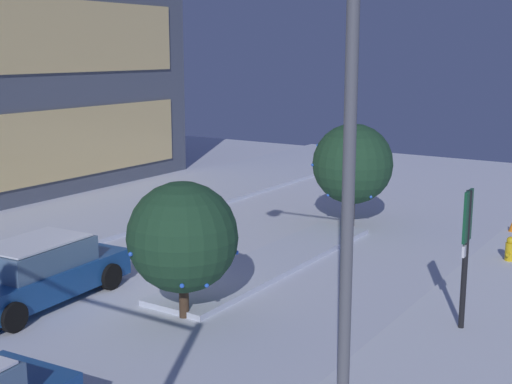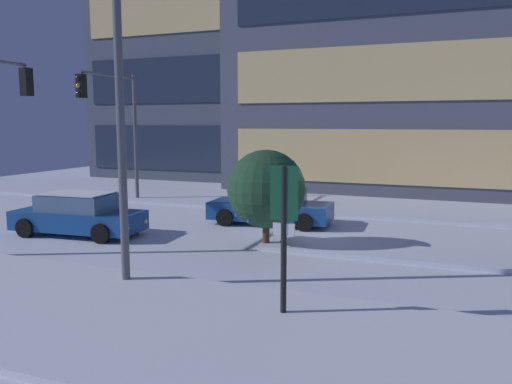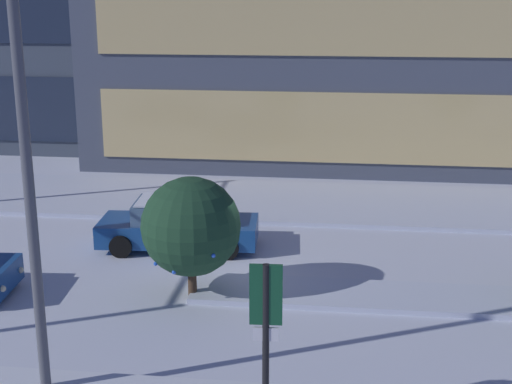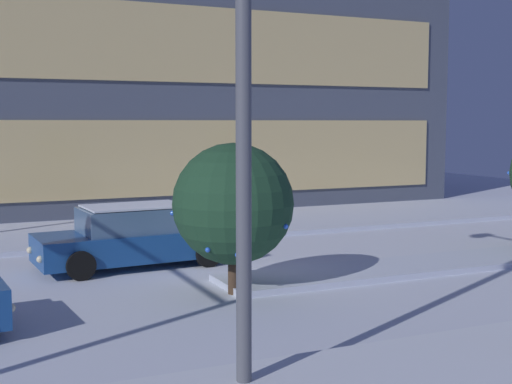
{
  "view_description": "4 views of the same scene",
  "coord_description": "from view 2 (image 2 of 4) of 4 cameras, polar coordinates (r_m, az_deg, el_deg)",
  "views": [
    {
      "loc": [
        -11.98,
        -10.27,
        5.87
      ],
      "look_at": [
        1.43,
        -1.55,
        2.6
      ],
      "focal_mm": 48.83,
      "sensor_mm": 36.0,
      "label": 1
    },
    {
      "loc": [
        5.09,
        -15.74,
        3.92
      ],
      "look_at": [
        -1.25,
        0.09,
        1.6
      ],
      "focal_mm": 35.92,
      "sensor_mm": 36.0,
      "label": 2
    },
    {
      "loc": [
        3.11,
        -17.34,
        7.36
      ],
      "look_at": [
        1.0,
        -0.12,
        2.57
      ],
      "focal_mm": 50.57,
      "sensor_mm": 36.0,
      "label": 3
    },
    {
      "loc": [
        -5.75,
        -13.71,
        3.49
      ],
      "look_at": [
        -0.16,
        -1.24,
        2.11
      ],
      "focal_mm": 48.52,
      "sensor_mm": 36.0,
      "label": 4
    }
  ],
  "objects": [
    {
      "name": "curb_strip_near",
      "position": [
        10.29,
        -9.93,
        -14.32
      ],
      "size": [
        52.0,
        5.2,
        0.14
      ],
      "primitive_type": "cube",
      "color": "silver",
      "rests_on": "ground"
    },
    {
      "name": "curb_strip_far",
      "position": [
        24.25,
        9.43,
        -1.49
      ],
      "size": [
        52.0,
        5.2,
        0.14
      ],
      "primitive_type": "cube",
      "color": "silver",
      "rests_on": "ground"
    },
    {
      "name": "car_near",
      "position": [
        18.96,
        -19.18,
        -2.42
      ],
      "size": [
        4.75,
        2.3,
        1.49
      ],
      "rotation": [
        0.0,
        0.0,
        0.08
      ],
      "color": "#19478C",
      "rests_on": "ground"
    },
    {
      "name": "parking_info_sign",
      "position": [
        10.06,
        3.13,
        -3.36
      ],
      "size": [
        0.55,
        0.12,
        3.09
      ],
      "rotation": [
        0.0,
        0.0,
        1.62
      ],
      "color": "black",
      "rests_on": "ground"
    },
    {
      "name": "street_lamp_arched",
      "position": [
        13.2,
        -13.3,
        14.05
      ],
      "size": [
        0.59,
        2.94,
        8.4
      ],
      "rotation": [
        0.0,
        0.0,
        1.65
      ],
      "color": "#565960",
      "rests_on": "ground"
    },
    {
      "name": "ground",
      "position": [
        17.0,
        3.81,
        -5.59
      ],
      "size": [
        52.0,
        52.0,
        0.0
      ],
      "primitive_type": "plane",
      "color": "silver"
    },
    {
      "name": "median_strip",
      "position": [
        15.78,
        17.11,
        -6.72
      ],
      "size": [
        9.0,
        1.8,
        0.14
      ],
      "primitive_type": "cube",
      "color": "silver",
      "rests_on": "ground"
    },
    {
      "name": "decorated_tree_median",
      "position": [
        15.99,
        1.14,
        0.33
      ],
      "size": [
        2.46,
        2.46,
        3.09
      ],
      "color": "#473323",
      "rests_on": "ground"
    },
    {
      "name": "office_tower_secondary",
      "position": [
        38.96,
        -6.24,
        15.08
      ],
      "size": [
        13.76,
        8.77,
        17.84
      ],
      "color": "#424C5B",
      "rests_on": "ground"
    },
    {
      "name": "car_far",
      "position": [
        19.82,
        1.61,
        -1.56
      ],
      "size": [
        4.86,
        2.27,
        1.49
      ],
      "rotation": [
        0.0,
        0.0,
        3.21
      ],
      "color": "#19478C",
      "rests_on": "ground"
    },
    {
      "name": "traffic_light_corner_far_left",
      "position": [
        25.07,
        -15.48,
        8.46
      ],
      "size": [
        0.32,
        4.18,
        6.25
      ],
      "rotation": [
        0.0,
        0.0,
        -1.57
      ],
      "color": "#565960",
      "rests_on": "ground"
    }
  ]
}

